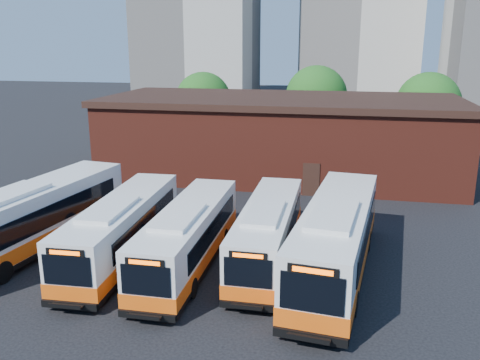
% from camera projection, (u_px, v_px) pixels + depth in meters
% --- Properties ---
extents(ground, '(220.00, 220.00, 0.00)m').
position_uv_depth(ground, '(225.00, 277.00, 23.95)').
color(ground, black).
extents(bus_farwest, '(4.49, 13.52, 3.63)m').
position_uv_depth(bus_farwest, '(33.00, 221.00, 26.57)').
color(bus_farwest, silver).
rests_on(bus_farwest, ground).
extents(bus_west, '(2.88, 11.85, 3.20)m').
position_uv_depth(bus_west, '(122.00, 231.00, 25.64)').
color(bus_west, silver).
rests_on(bus_west, ground).
extents(bus_midwest, '(2.49, 11.57, 3.14)m').
position_uv_depth(bus_midwest, '(188.00, 239.00, 24.73)').
color(bus_midwest, silver).
rests_on(bus_midwest, ground).
extents(bus_mideast, '(2.42, 11.34, 3.08)m').
position_uv_depth(bus_mideast, '(268.00, 235.00, 25.36)').
color(bus_mideast, silver).
rests_on(bus_mideast, ground).
extents(bus_east, '(4.16, 13.48, 3.62)m').
position_uv_depth(bus_east, '(336.00, 242.00, 23.78)').
color(bus_east, silver).
rests_on(bus_east, ground).
extents(transit_worker, '(0.54, 0.71, 1.74)m').
position_uv_depth(transit_worker, '(281.00, 293.00, 20.56)').
color(transit_worker, '#131737').
rests_on(transit_worker, ground).
extents(depot_building, '(28.60, 12.60, 6.40)m').
position_uv_depth(depot_building, '(281.00, 135.00, 41.98)').
color(depot_building, maroon).
rests_on(depot_building, ground).
extents(tree_west, '(6.00, 6.00, 7.65)m').
position_uv_depth(tree_west, '(203.00, 100.00, 54.92)').
color(tree_west, '#382314').
rests_on(tree_west, ground).
extents(tree_mid, '(6.56, 6.56, 8.36)m').
position_uv_depth(tree_mid, '(316.00, 96.00, 54.34)').
color(tree_mid, '#382314').
rests_on(tree_mid, ground).
extents(tree_east, '(6.24, 6.24, 7.96)m').
position_uv_depth(tree_east, '(428.00, 104.00, 49.41)').
color(tree_east, '#382314').
rests_on(tree_east, ground).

